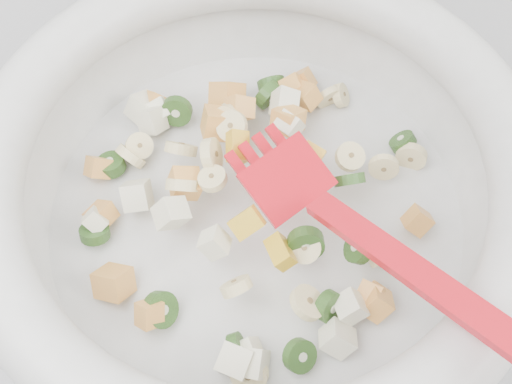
# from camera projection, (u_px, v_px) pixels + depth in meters

# --- Properties ---
(counter) EXTENTS (2.00, 0.60, 0.90)m
(counter) POSITION_uv_depth(u_px,v_px,m) (289.00, 351.00, 0.95)
(counter) COLOR #939297
(counter) RESTS_ON ground
(mixing_bowl) EXTENTS (0.44, 0.44, 0.15)m
(mixing_bowl) POSITION_uv_depth(u_px,v_px,m) (256.00, 181.00, 0.50)
(mixing_bowl) COLOR silver
(mixing_bowl) RESTS_ON counter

